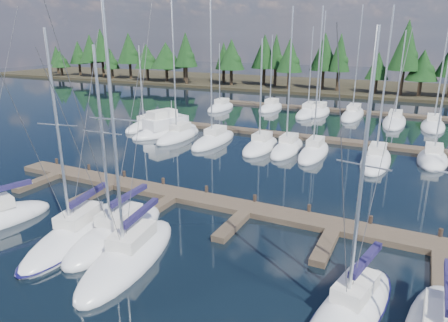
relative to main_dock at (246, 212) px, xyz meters
The scene contains 11 objects.
ground 12.65m from the main_dock, 90.00° to the left, with size 260.00×260.00×0.00m, color black.
far_shore 72.64m from the main_dock, 90.00° to the left, with size 220.00×30.00×0.60m, color #2C2618.
main_dock is the anchor object (origin of this frame).
back_docks 32.23m from the main_dock, 90.00° to the left, with size 50.00×21.80×0.40m.
front_sailboat_1 11.09m from the main_dock, 136.78° to the right, with size 4.63×10.07×13.14m.
front_sailboat_2 8.76m from the main_dock, 132.55° to the right, with size 3.31×8.77×12.30m.
front_sailboat_3 8.94m from the main_dock, 112.94° to the right, with size 4.24×9.39×14.69m.
front_sailboat_4 11.25m from the main_dock, 42.53° to the right, with size 4.25×8.75×13.12m.
back_sailboat_rows 27.60m from the main_dock, 90.17° to the left, with size 46.35×33.46×17.11m.
motor_yacht_left 25.53m from the main_dock, 136.52° to the left, with size 6.25×10.47×4.98m.
tree_line 63.21m from the main_dock, 89.74° to the left, with size 186.88×11.57×14.16m.
Camera 1 is at (9.80, -6.03, 12.00)m, focal length 32.00 mm.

